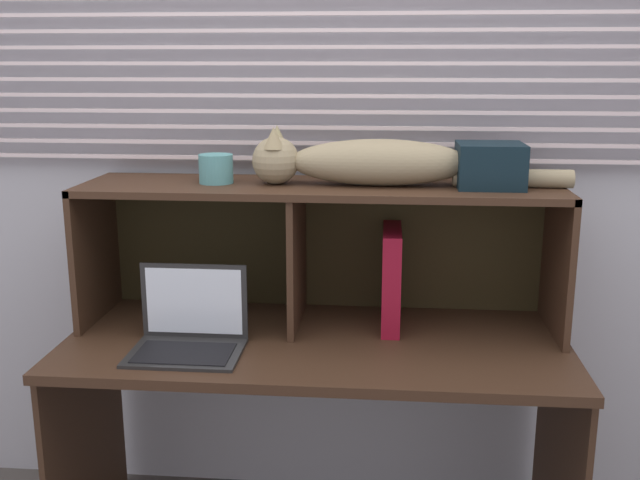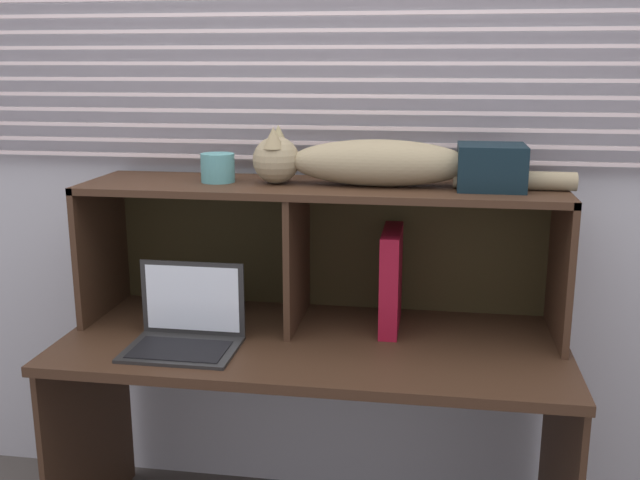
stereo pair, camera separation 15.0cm
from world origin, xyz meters
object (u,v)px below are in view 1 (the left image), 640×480
object	(u,v)px
laptop	(189,332)
storage_box	(490,165)
small_basket	(216,169)
cat	(366,162)
book_stack	(207,313)
binder_upright	(391,278)

from	to	relation	value
laptop	storage_box	size ratio (longest dim) A/B	1.64
small_basket	cat	bearing A→B (deg)	0.00
book_stack	small_basket	distance (m)	0.48
binder_upright	storage_box	size ratio (longest dim) A/B	1.61
cat	laptop	distance (m)	0.73
cat	storage_box	world-z (taller)	cat
cat	small_basket	world-z (taller)	cat
laptop	binder_upright	size ratio (longest dim) A/B	1.01
laptop	cat	bearing A→B (deg)	26.79
cat	book_stack	xyz separation A→B (m)	(-0.51, -0.00, -0.50)
book_stack	storage_box	distance (m)	1.01
book_stack	small_basket	size ratio (longest dim) A/B	2.38
book_stack	small_basket	world-z (taller)	small_basket
binder_upright	cat	bearing A→B (deg)	180.00
cat	binder_upright	distance (m)	0.37
book_stack	small_basket	xyz separation A→B (m)	(0.05, 0.00, 0.47)
storage_box	book_stack	bearing A→B (deg)	-179.76
binder_upright	book_stack	xyz separation A→B (m)	(-0.60, -0.00, -0.13)
cat	book_stack	bearing A→B (deg)	-179.58
binder_upright	laptop	bearing A→B (deg)	-156.66
cat	small_basket	size ratio (longest dim) A/B	9.14
laptop	small_basket	size ratio (longest dim) A/B	3.03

